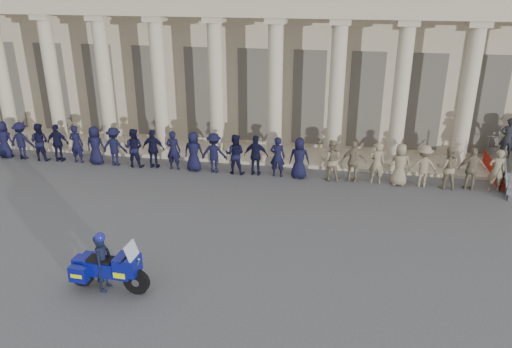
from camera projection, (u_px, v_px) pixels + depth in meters
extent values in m
plane|color=#48484A|center=(194.00, 249.00, 15.48)|extent=(90.00, 90.00, 0.00)
cube|color=tan|center=(271.00, 40.00, 27.46)|extent=(40.00, 10.00, 9.00)
cube|color=tan|center=(249.00, 153.00, 23.47)|extent=(40.00, 2.60, 0.15)
cube|color=tan|center=(245.00, 4.00, 20.22)|extent=(35.80, 1.00, 1.00)
cube|color=tan|center=(14.00, 140.00, 24.63)|extent=(0.90, 0.90, 0.30)
cylinder|color=tan|center=(3.00, 80.00, 23.53)|extent=(0.64, 0.64, 5.60)
cube|color=tan|center=(62.00, 143.00, 24.19)|extent=(0.90, 0.90, 0.30)
cylinder|color=tan|center=(53.00, 82.00, 23.09)|extent=(0.64, 0.64, 5.60)
cube|color=tan|center=(43.00, 16.00, 21.99)|extent=(0.85, 0.85, 0.24)
cube|color=tan|center=(112.00, 146.00, 23.76)|extent=(0.90, 0.90, 0.30)
cylinder|color=tan|center=(105.00, 84.00, 22.65)|extent=(0.64, 0.64, 5.60)
cube|color=tan|center=(98.00, 17.00, 21.55)|extent=(0.85, 0.85, 0.24)
cube|color=tan|center=(164.00, 149.00, 23.32)|extent=(0.90, 0.90, 0.30)
cylinder|color=tan|center=(160.00, 87.00, 22.21)|extent=(0.64, 0.64, 5.60)
cube|color=tan|center=(155.00, 18.00, 21.11)|extent=(0.85, 0.85, 0.24)
cube|color=tan|center=(218.00, 153.00, 22.88)|extent=(0.90, 0.90, 0.30)
cylinder|color=tan|center=(216.00, 89.00, 21.77)|extent=(0.64, 0.64, 5.60)
cube|color=tan|center=(214.00, 19.00, 20.67)|extent=(0.85, 0.85, 0.24)
cube|color=tan|center=(274.00, 156.00, 22.44)|extent=(0.90, 0.90, 0.30)
cylinder|color=tan|center=(275.00, 91.00, 21.33)|extent=(0.64, 0.64, 5.60)
cube|color=tan|center=(276.00, 20.00, 20.23)|extent=(0.85, 0.85, 0.24)
cube|color=tan|center=(332.00, 160.00, 22.00)|extent=(0.90, 0.90, 0.30)
cylinder|color=tan|center=(336.00, 94.00, 20.89)|extent=(0.64, 0.64, 5.60)
cube|color=tan|center=(341.00, 21.00, 19.79)|extent=(0.85, 0.85, 0.24)
cube|color=tan|center=(393.00, 164.00, 21.56)|extent=(0.90, 0.90, 0.30)
cylinder|color=tan|center=(400.00, 96.00, 20.45)|extent=(0.64, 0.64, 5.60)
cube|color=tan|center=(408.00, 22.00, 19.35)|extent=(0.85, 0.85, 0.24)
cube|color=tan|center=(456.00, 168.00, 21.12)|extent=(0.90, 0.90, 0.30)
cylinder|color=tan|center=(467.00, 99.00, 20.01)|extent=(0.64, 0.64, 5.60)
cube|color=tan|center=(479.00, 24.00, 18.91)|extent=(0.85, 0.85, 0.24)
cube|color=black|center=(8.00, 85.00, 25.85)|extent=(1.30, 0.12, 4.20)
cube|color=black|center=(54.00, 87.00, 25.41)|extent=(1.30, 0.12, 4.20)
cube|color=black|center=(101.00, 89.00, 24.97)|extent=(1.30, 0.12, 4.20)
cube|color=black|center=(150.00, 91.00, 24.53)|extent=(1.30, 0.12, 4.20)
cube|color=black|center=(201.00, 93.00, 24.09)|extent=(1.30, 0.12, 4.20)
cube|color=black|center=(254.00, 96.00, 23.65)|extent=(1.30, 0.12, 4.20)
cube|color=black|center=(309.00, 98.00, 23.21)|extent=(1.30, 0.12, 4.20)
cube|color=black|center=(366.00, 100.00, 22.77)|extent=(1.30, 0.12, 4.20)
cube|color=black|center=(425.00, 103.00, 22.33)|extent=(1.30, 0.12, 4.20)
cube|color=black|center=(486.00, 105.00, 21.89)|extent=(1.30, 0.12, 4.20)
imported|color=black|center=(4.00, 139.00, 22.86)|extent=(0.84, 0.55, 1.73)
imported|color=black|center=(22.00, 141.00, 22.70)|extent=(1.12, 0.64, 1.73)
imported|color=black|center=(40.00, 142.00, 22.55)|extent=(0.84, 0.65, 1.73)
imported|color=black|center=(58.00, 143.00, 22.40)|extent=(1.01, 0.42, 1.73)
imported|color=black|center=(77.00, 144.00, 22.24)|extent=(0.63, 0.41, 1.73)
imported|color=black|center=(95.00, 145.00, 22.09)|extent=(0.84, 0.55, 1.73)
imported|color=black|center=(114.00, 146.00, 21.94)|extent=(1.12, 0.64, 1.73)
imported|color=black|center=(134.00, 148.00, 21.78)|extent=(0.84, 0.65, 1.73)
imported|color=black|center=(154.00, 149.00, 21.63)|extent=(1.01, 0.42, 1.73)
imported|color=black|center=(173.00, 150.00, 21.48)|extent=(0.63, 0.41, 1.73)
imported|color=black|center=(194.00, 151.00, 21.32)|extent=(0.84, 0.55, 1.73)
imported|color=black|center=(214.00, 153.00, 21.17)|extent=(1.12, 0.64, 1.73)
imported|color=black|center=(235.00, 154.00, 21.02)|extent=(0.84, 0.65, 1.73)
imported|color=black|center=(256.00, 155.00, 20.86)|extent=(1.01, 0.42, 1.73)
imported|color=black|center=(278.00, 157.00, 20.71)|extent=(0.63, 0.41, 1.73)
imported|color=black|center=(299.00, 158.00, 20.56)|extent=(0.84, 0.55, 1.73)
imported|color=#7F7258|center=(331.00, 160.00, 20.33)|extent=(0.84, 0.65, 1.73)
imported|color=#7F7258|center=(354.00, 162.00, 20.18)|extent=(1.01, 0.42, 1.73)
imported|color=#7F7258|center=(377.00, 163.00, 20.03)|extent=(0.63, 0.41, 1.73)
imported|color=#7F7258|center=(400.00, 164.00, 19.87)|extent=(0.84, 0.55, 1.73)
imported|color=#7F7258|center=(423.00, 166.00, 19.72)|extent=(1.12, 0.64, 1.73)
imported|color=#7F7258|center=(447.00, 167.00, 19.57)|extent=(0.84, 0.65, 1.73)
imported|color=#7F7258|center=(472.00, 169.00, 19.41)|extent=(1.01, 0.42, 1.73)
imported|color=#7F7258|center=(497.00, 171.00, 19.26)|extent=(0.63, 0.41, 1.73)
cube|color=#A61A0D|center=(492.00, 169.00, 20.83)|extent=(0.04, 2.93, 0.73)
imported|color=black|center=(507.00, 138.00, 20.45)|extent=(0.62, 0.40, 1.69)
cylinder|color=black|center=(137.00, 281.00, 13.22)|extent=(0.72, 0.19, 0.72)
cylinder|color=black|center=(81.00, 274.00, 13.57)|extent=(0.72, 0.19, 0.72)
cube|color=navy|center=(109.00, 268.00, 13.27)|extent=(1.27, 0.51, 0.41)
cube|color=navy|center=(127.00, 265.00, 13.09)|extent=(0.62, 0.59, 0.49)
cube|color=silver|center=(128.00, 273.00, 13.18)|extent=(0.25, 0.34, 0.13)
cube|color=#B2BFCC|center=(132.00, 253.00, 12.91)|extent=(0.25, 0.51, 0.58)
cube|color=black|center=(101.00, 260.00, 13.23)|extent=(0.72, 0.40, 0.11)
cube|color=navy|center=(81.00, 261.00, 13.41)|extent=(0.40, 0.39, 0.24)
cube|color=navy|center=(79.00, 274.00, 13.13)|extent=(0.50, 0.26, 0.43)
cube|color=#DDED0C|center=(79.00, 274.00, 13.13)|extent=(0.34, 0.28, 0.11)
cube|color=navy|center=(92.00, 260.00, 13.76)|extent=(0.50, 0.26, 0.43)
cube|color=#DDED0C|center=(92.00, 260.00, 13.76)|extent=(0.34, 0.28, 0.11)
cylinder|color=silver|center=(97.00, 271.00, 13.75)|extent=(0.66, 0.14, 0.11)
cylinder|color=black|center=(126.00, 256.00, 12.99)|extent=(0.07, 0.76, 0.04)
imported|color=black|center=(103.00, 263.00, 13.25)|extent=(0.41, 0.61, 1.62)
sphere|color=navy|center=(100.00, 237.00, 12.96)|extent=(0.28, 0.28, 0.28)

